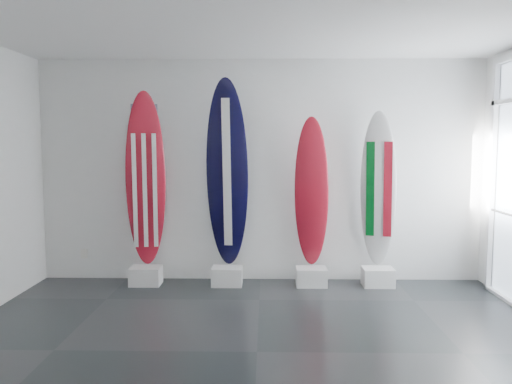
{
  "coord_description": "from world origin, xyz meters",
  "views": [
    {
      "loc": [
        0.08,
        -4.46,
        1.88
      ],
      "look_at": [
        -0.04,
        1.4,
        1.32
      ],
      "focal_mm": 35.9,
      "sensor_mm": 36.0,
      "label": 1
    }
  ],
  "objects_px": {
    "surfboard_usa": "(146,179)",
    "surfboard_swiss": "(312,192)",
    "surfboard_navy": "(227,173)",
    "surfboard_italy": "(378,190)"
  },
  "relations": [
    {
      "from": "surfboard_usa",
      "to": "surfboard_swiss",
      "type": "relative_size",
      "value": 1.17
    },
    {
      "from": "surfboard_navy",
      "to": "surfboard_swiss",
      "type": "xyz_separation_m",
      "value": [
        1.12,
        0.0,
        -0.25
      ]
    },
    {
      "from": "surfboard_usa",
      "to": "surfboard_swiss",
      "type": "height_order",
      "value": "surfboard_usa"
    },
    {
      "from": "surfboard_navy",
      "to": "surfboard_swiss",
      "type": "relative_size",
      "value": 1.25
    },
    {
      "from": "surfboard_usa",
      "to": "surfboard_navy",
      "type": "height_order",
      "value": "surfboard_navy"
    },
    {
      "from": "surfboard_usa",
      "to": "surfboard_italy",
      "type": "relative_size",
      "value": 1.12
    },
    {
      "from": "surfboard_swiss",
      "to": "surfboard_italy",
      "type": "height_order",
      "value": "surfboard_italy"
    },
    {
      "from": "surfboard_usa",
      "to": "surfboard_swiss",
      "type": "xyz_separation_m",
      "value": [
        2.2,
        0.0,
        -0.17
      ]
    },
    {
      "from": "surfboard_italy",
      "to": "surfboard_swiss",
      "type": "bearing_deg",
      "value": -162.56
    },
    {
      "from": "surfboard_swiss",
      "to": "surfboard_navy",
      "type": "bearing_deg",
      "value": -168.91
    }
  ]
}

